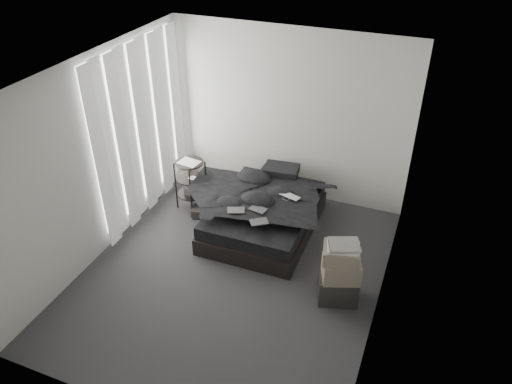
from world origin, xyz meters
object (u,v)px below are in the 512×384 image
at_px(laptop, 288,194).
at_px(box_lower, 338,288).
at_px(side_stand, 191,185).
at_px(bed, 264,222).

xyz_separation_m(laptop, box_lower, (0.98, -1.01, -0.48)).
bearing_deg(box_lower, laptop, 134.18).
height_order(side_stand, box_lower, side_stand).
height_order(bed, laptop, laptop).
relative_size(laptop, side_stand, 0.37).
xyz_separation_m(bed, box_lower, (1.31, -0.96, 0.05)).
xyz_separation_m(bed, laptop, (0.33, 0.05, 0.53)).
relative_size(bed, laptop, 6.24).
bearing_deg(box_lower, side_stand, 156.69).
height_order(laptop, box_lower, laptop).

